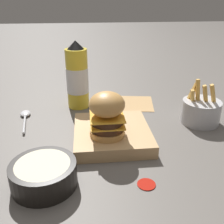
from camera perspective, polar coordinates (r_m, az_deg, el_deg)
The scene contains 9 objects.
ground_plane at distance 0.77m, azimuth 3.85°, elevation -4.91°, with size 6.00×6.00×0.00m, color #5B5651.
serving_board at distance 0.74m, azimuth 0.00°, elevation -4.75°, with size 0.22×0.21×0.03m.
burger at distance 0.67m, azimuth -1.10°, elevation -0.44°, with size 0.09×0.09×0.12m.
ketchup_bottle at distance 0.92m, azimuth -7.56°, elevation 7.43°, with size 0.08×0.08×0.23m.
fries_basket at distance 0.87m, azimuth 18.75°, elevation 0.21°, with size 0.12×0.12×0.14m.
side_bowl at distance 0.59m, azimuth -14.65°, elevation -12.88°, with size 0.14×0.14×0.05m.
spoon at distance 0.91m, azimuth -18.38°, elevation -0.76°, with size 0.16×0.04×0.01m.
ketchup_puddle at distance 0.59m, azimuth 7.84°, elevation -15.24°, with size 0.04×0.04×0.00m.
parchment_square at distance 0.98m, azimuth 4.56°, elevation 1.93°, with size 0.17×0.17×0.00m.
Camera 1 is at (-0.66, 0.12, 0.38)m, focal length 42.00 mm.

